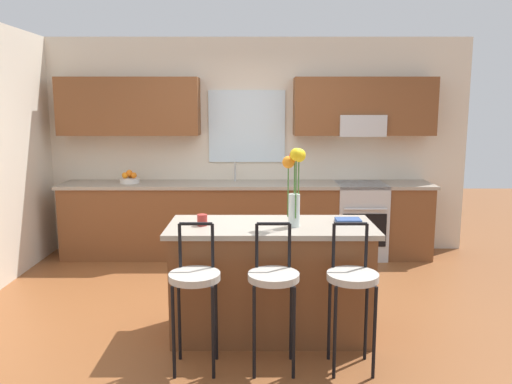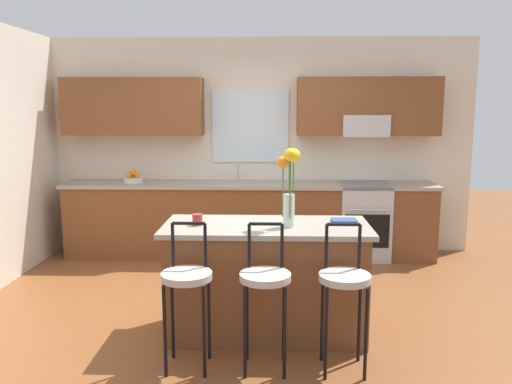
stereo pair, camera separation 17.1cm
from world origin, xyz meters
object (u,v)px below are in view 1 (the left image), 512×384
Objects in this scene: bar_stool_middle at (273,283)px; cookbook at (348,221)px; kitchen_island at (271,279)px; flower_vase at (294,177)px; bar_stool_near at (195,283)px; oven_range at (359,220)px; fruit_bowl_oranges at (129,179)px; bar_stool_far at (352,283)px; mug_ceramic at (202,220)px.

bar_stool_middle reaches higher than cookbook.
bar_stool_middle reaches higher than kitchen_island.
kitchen_island is 0.79m from cookbook.
bar_stool_near is at bearing -145.43° from flower_vase.
cookbook is at bearing 17.95° from flower_vase.
oven_range is 2.89m from fruit_bowl_oranges.
oven_range is 2.27m from cookbook.
bar_stool_far reaches higher than kitchen_island.
bar_stool_near is 1.67× the size of flower_vase.
mug_ceramic is at bearing -127.16° from oven_range.
bar_stool_near is 1.00× the size of bar_stool_far.
flower_vase is 2.59× the size of fruit_bowl_oranges.
bar_stool_middle is 4.34× the size of fruit_bowl_oranges.
bar_stool_near is at bearing -90.17° from mug_ceramic.
bar_stool_far is at bearing -51.74° from fruit_bowl_oranges.
oven_range is 0.88× the size of bar_stool_near.
bar_stool_middle is (0.55, 0.00, 0.00)m from bar_stool_near.
kitchen_island is (-1.16, -2.22, 0.00)m from oven_range.
fruit_bowl_oranges is at bearing 179.42° from oven_range.
bar_stool_far is 1.67× the size of flower_vase.
flower_vase reaches higher than cookbook.
bar_stool_near is at bearing -121.48° from oven_range.
cookbook is 3.18m from fruit_bowl_oranges.
oven_range is at bearing 52.84° from mug_ceramic.
bar_stool_near is 11.58× the size of mug_ceramic.
kitchen_island is 2.85m from fruit_bowl_oranges.
kitchen_island is 18.31× the size of mug_ceramic.
mug_ceramic is (-0.55, -0.04, 0.50)m from kitchen_island.
mug_ceramic is at bearing 135.45° from bar_stool_middle.
cookbook is at bearing 83.21° from bar_stool_far.
flower_vase is at bearing -113.26° from oven_range.
bar_stool_near is 1.38m from cookbook.
fruit_bowl_oranges is at bearing 136.60° from cookbook.
bar_stool_near is 0.63m from mug_ceramic.
flower_vase is at bearing -23.56° from kitchen_island.
cookbook reaches higher than kitchen_island.
fruit_bowl_oranges is (-2.84, 0.03, 0.51)m from oven_range.
fruit_bowl_oranges is at bearing 128.26° from bar_stool_far.
kitchen_island is at bearing 133.60° from bar_stool_far.
bar_stool_near is at bearing -151.22° from cookbook.
fruit_bowl_oranges reaches higher than cookbook.
fruit_bowl_oranges is at bearing 126.74° from kitchen_island.
oven_range is at bearing 75.99° from cookbook.
mug_ceramic is at bearing -176.06° from kitchen_island.
bar_stool_far is at bearing 0.00° from bar_stool_near.
bar_stool_near is 5.21× the size of cookbook.
flower_vase is 6.91× the size of mug_ceramic.
bar_stool_near is (-1.71, -2.80, 0.18)m from oven_range.
mug_ceramic reaches higher than oven_range.
bar_stool_middle is at bearing -59.28° from fruit_bowl_oranges.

